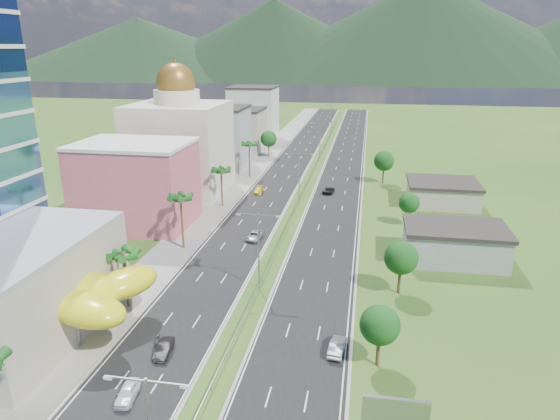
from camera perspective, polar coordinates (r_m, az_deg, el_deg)
The scene contains 35 objects.
ground at distance 61.75m, azimuth -4.41°, elevation -13.08°, with size 500.00×500.00×0.00m, color #2D5119.
road_left at distance 146.13m, azimuth 1.42°, elevation 5.56°, with size 11.00×260.00×0.04m, color black.
road_right at distance 144.72m, azimuth 7.32°, elevation 5.29°, with size 11.00×260.00×0.04m, color black.
sidewalk_left at distance 147.80m, azimuth -2.24°, elevation 5.71°, with size 7.00×260.00×0.12m, color gray.
median_guardrail at distance 127.67m, azimuth 3.54°, elevation 3.94°, with size 0.10×216.06×0.76m.
streetlight_median_b at distance 67.43m, azimuth -2.46°, elevation -3.81°, with size 6.04×0.25×11.00m.
streetlight_median_c at distance 105.01m, azimuth 2.21°, elevation 4.27°, with size 6.04×0.25×11.00m.
streetlight_median_d at distance 148.80m, azimuth 4.62°, elevation 8.37°, with size 6.04×0.25×11.00m.
streetlight_median_e at distance 193.15m, azimuth 5.94°, elevation 10.60°, with size 6.04×0.25×11.00m.
lime_canopy at distance 63.82m, azimuth -23.34°, elevation -8.45°, with size 18.00×15.00×7.40m.
pink_shophouse at distance 96.06m, azimuth -16.13°, elevation 2.69°, with size 20.00×15.00×15.00m, color #CE5469.
domed_building at distance 115.76m, azimuth -11.39°, elevation 7.57°, with size 20.00×20.00×28.70m.
midrise_grey at distance 139.26m, azimuth -7.23°, elevation 8.14°, with size 16.00×15.00×16.00m, color gray.
midrise_beige at distance 160.36m, azimuth -4.90°, elevation 8.99°, with size 16.00×15.00×13.00m, color #AA9E8C.
midrise_white at distance 182.10m, azimuth -3.06°, elevation 10.92°, with size 16.00×15.00×18.00m, color silver.
billboard at distance 43.15m, azimuth 13.00°, elevation -22.10°, with size 5.20×0.35×6.20m.
shed_near at distance 82.78m, azimuth 19.29°, elevation -3.76°, with size 15.00×10.00×5.00m, color gray.
shed_far at distance 111.32m, azimuth 18.04°, elevation 1.76°, with size 14.00×12.00×4.40m, color #AA9E8C.
palm_tree_b at distance 65.45m, azimuth -17.45°, elevation -5.09°, with size 3.60×3.60×8.10m.
palm_tree_c at distance 82.06m, azimuth -11.30°, elevation 1.20°, with size 3.60×3.60×9.60m.
palm_tree_d at distance 103.28m, azimuth -6.74°, elevation 4.38°, with size 3.60×3.60×8.60m.
palm_tree_e at distance 126.71m, azimuth -3.54°, elevation 7.39°, with size 3.60×3.60×9.40m.
leafy_tree_lfar at distance 151.22m, azimuth -1.31°, elevation 8.14°, with size 4.90×4.90×8.05m.
leafy_tree_ra at distance 53.51m, azimuth 11.34°, elevation -12.78°, with size 4.20×4.20×6.90m.
leafy_tree_rb at distance 68.69m, azimuth 13.67°, elevation -5.34°, with size 4.55×4.55×7.47m.
leafy_tree_rc at distance 95.47m, azimuth 14.55°, elevation 0.78°, with size 3.85×3.85×6.33m.
leafy_tree_rd at distance 123.93m, azimuth 11.81°, elevation 5.51°, with size 4.90×4.90×8.05m.
mountain_ridge at distance 504.16m, azimuth 15.71°, elevation 13.92°, with size 860.00×140.00×90.00m, color black, non-canonical shape.
car_white_near_left at distance 52.47m, azimuth -17.04°, elevation -19.33°, with size 1.61×3.99×1.36m, color white.
car_dark_left at distance 57.73m, azimuth -13.12°, elevation -15.17°, with size 1.41×4.05×1.33m, color black.
car_silver_mid_left at distance 86.89m, azimuth -2.89°, elevation -2.94°, with size 2.19×4.76×1.32m, color #95999C.
car_yellow_far_left at distance 114.25m, azimuth -2.47°, elevation 2.28°, with size 1.85×4.54×1.32m, color yellow.
car_silver_right at distance 56.95m, azimuth 6.55°, elevation -15.21°, with size 1.52×4.36×1.44m, color #989A9F.
car_dark_far_right at distance 114.79m, azimuth 5.59°, elevation 2.28°, with size 2.13×4.62×1.28m, color black.
motorcycle at distance 59.96m, azimuth -13.87°, elevation -13.92°, with size 0.58×1.92×1.23m, color black.
Camera 1 is at (13.68, -51.00, 32.01)m, focal length 32.00 mm.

